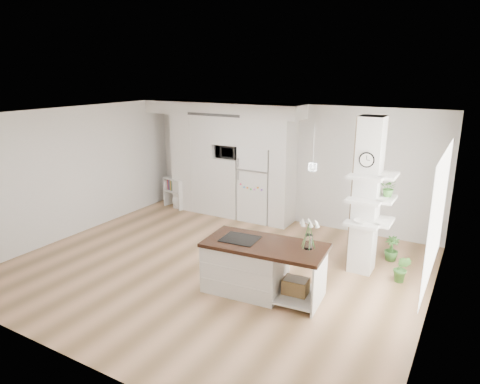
# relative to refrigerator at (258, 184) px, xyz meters

# --- Properties ---
(floor) EXTENTS (7.00, 6.00, 0.01)m
(floor) POSITION_rel_refrigerator_xyz_m (0.53, -2.68, -0.88)
(floor) COLOR tan
(floor) RESTS_ON ground
(room) EXTENTS (7.04, 6.04, 2.72)m
(room) POSITION_rel_refrigerator_xyz_m (0.53, -2.68, 0.98)
(room) COLOR white
(room) RESTS_ON ground
(cabinet_wall) EXTENTS (4.00, 0.71, 2.70)m
(cabinet_wall) POSITION_rel_refrigerator_xyz_m (-0.92, -0.01, 0.63)
(cabinet_wall) COLOR white
(cabinet_wall) RESTS_ON floor
(refrigerator) EXTENTS (0.78, 0.69, 1.75)m
(refrigerator) POSITION_rel_refrigerator_xyz_m (0.00, 0.00, 0.00)
(refrigerator) COLOR white
(refrigerator) RESTS_ON floor
(column) EXTENTS (0.69, 0.90, 2.70)m
(column) POSITION_rel_refrigerator_xyz_m (2.90, -1.55, 0.48)
(column) COLOR silver
(column) RESTS_ON floor
(window) EXTENTS (0.00, 2.40, 2.40)m
(window) POSITION_rel_refrigerator_xyz_m (4.00, -2.38, 0.62)
(window) COLOR white
(window) RESTS_ON room
(pendant_light) EXTENTS (0.12, 0.12, 0.10)m
(pendant_light) POSITION_rel_refrigerator_xyz_m (2.23, -2.53, 1.24)
(pendant_light) COLOR white
(pendant_light) RESTS_ON room
(kitchen_island) EXTENTS (1.94, 1.05, 1.41)m
(kitchen_island) POSITION_rel_refrigerator_xyz_m (1.50, -3.09, -0.43)
(kitchen_island) COLOR white
(kitchen_island) RESTS_ON floor
(bookshelf) EXTENTS (0.72, 0.52, 0.77)m
(bookshelf) POSITION_rel_refrigerator_xyz_m (-2.23, -0.19, -0.54)
(bookshelf) COLOR white
(bookshelf) RESTS_ON floor
(floor_plant_a) EXTENTS (0.30, 0.25, 0.49)m
(floor_plant_a) POSITION_rel_refrigerator_xyz_m (3.52, -1.62, -0.63)
(floor_plant_a) COLOR #3C762F
(floor_plant_a) RESTS_ON floor
(floor_plant_b) EXTENTS (0.27, 0.27, 0.46)m
(floor_plant_b) POSITION_rel_refrigerator_xyz_m (3.20, -0.81, -0.65)
(floor_plant_b) COLOR #3C762F
(floor_plant_b) RESTS_ON floor
(microwave) EXTENTS (0.54, 0.37, 0.30)m
(microwave) POSITION_rel_refrigerator_xyz_m (-0.75, -0.06, 0.69)
(microwave) COLOR #2D2D2D
(microwave) RESTS_ON cabinet_wall
(shelf_plant) EXTENTS (0.27, 0.23, 0.30)m
(shelf_plant) POSITION_rel_refrigerator_xyz_m (3.15, -1.38, 0.65)
(shelf_plant) COLOR #3C762F
(shelf_plant) RESTS_ON column
(decor_bowl) EXTENTS (0.22, 0.22, 0.05)m
(decor_bowl) POSITION_rel_refrigerator_xyz_m (2.82, -1.78, 0.13)
(decor_bowl) COLOR white
(decor_bowl) RESTS_ON column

